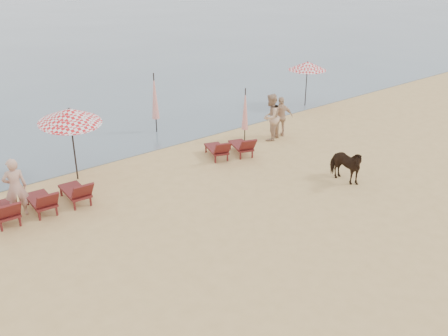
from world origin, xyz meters
The scene contains 11 objects.
ground centered at (0.00, 0.00, 0.00)m, with size 120.00×120.00×0.00m, color tan.
lounger_cluster_left centered at (-5.30, 7.75, 0.42)m, with size 3.89×1.81×0.61m.
lounger_cluster_right centered at (2.45, 7.63, 0.40)m, with size 2.02×1.98×0.57m.
umbrella_open_left_b centered at (-2.97, 9.41, 2.29)m, with size 2.08×2.12×2.65m.
umbrella_open_right centered at (9.76, 10.55, 2.05)m, with size 1.87×1.87×2.28m.
umbrella_closed_left centered at (1.73, 11.84, 1.60)m, with size 0.32×0.32×2.61m.
umbrella_closed_right centered at (3.95, 8.55, 1.39)m, with size 0.28×0.28×2.26m.
cow centered at (4.04, 3.50, 0.61)m, with size 0.66×1.45×1.23m, color black.
beachgoer_left centered at (-5.38, 8.06, 0.91)m, with size 0.66×0.44×1.82m, color tan.
beachgoer_right_a centered at (4.95, 8.09, 0.98)m, with size 0.95×0.74×1.95m, color tan.
beachgoer_right_b centered at (5.61, 8.14, 0.85)m, with size 1.00×0.42×1.70m, color tan.
Camera 1 is at (-8.85, -6.00, 7.27)m, focal length 40.00 mm.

